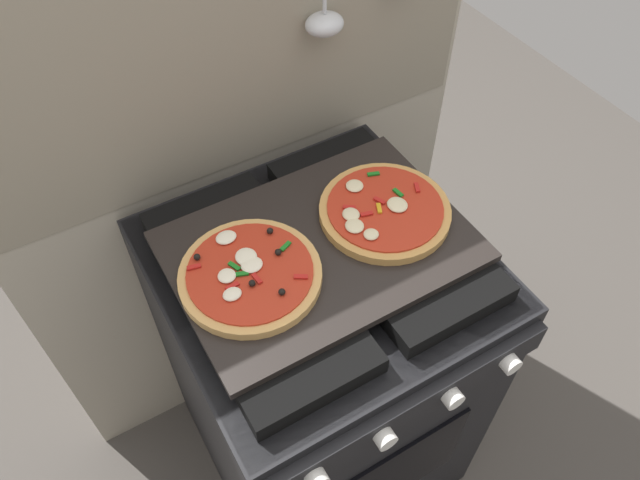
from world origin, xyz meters
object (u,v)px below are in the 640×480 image
Objects in this scene: pizza_left at (250,274)px; stove at (320,368)px; pizza_right at (384,211)px; baking_tray at (320,246)px.

stove is at bearing 1.96° from pizza_left.
pizza_right is at bearing 1.26° from pizza_left.
baking_tray is at bearing 179.88° from pizza_right.
baking_tray is 2.16× the size of pizza_right.
baking_tray is 0.14m from pizza_right.
baking_tray is (0.00, 0.00, 0.46)m from stove.
stove is 0.46m from baking_tray.
pizza_right is at bearing -0.12° from baking_tray.
pizza_left is at bearing -178.04° from stove.
baking_tray is at bearing 2.60° from pizza_left.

